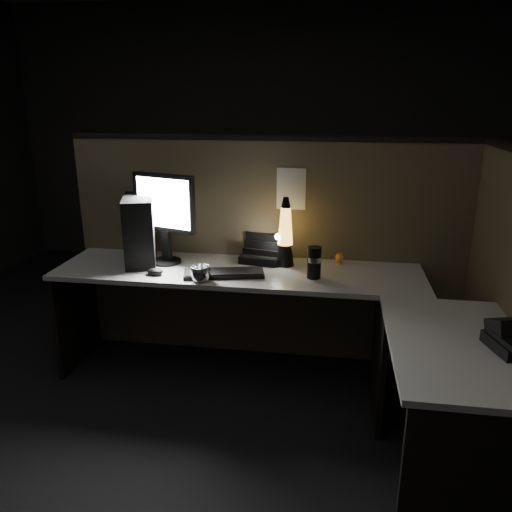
# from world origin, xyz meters

# --- Properties ---
(floor) EXTENTS (6.00, 6.00, 0.00)m
(floor) POSITION_xyz_m (0.00, 0.00, 0.00)
(floor) COLOR black
(floor) RESTS_ON ground
(room_shell) EXTENTS (6.00, 6.00, 6.00)m
(room_shell) POSITION_xyz_m (0.00, 0.00, 1.62)
(room_shell) COLOR silver
(room_shell) RESTS_ON ground
(partition_back) EXTENTS (2.66, 0.06, 1.50)m
(partition_back) POSITION_xyz_m (0.00, 0.93, 0.75)
(partition_back) COLOR brown
(partition_back) RESTS_ON ground
(desk) EXTENTS (2.60, 1.60, 0.73)m
(desk) POSITION_xyz_m (0.18, 0.25, 0.58)
(desk) COLOR beige
(desk) RESTS_ON ground
(pc_tower) EXTENTS (0.31, 0.45, 0.43)m
(pc_tower) POSITION_xyz_m (-0.81, 0.66, 0.95)
(pc_tower) COLOR black
(pc_tower) RESTS_ON desk
(monitor) EXTENTS (0.44, 0.20, 0.58)m
(monitor) POSITION_xyz_m (-0.64, 0.68, 1.08)
(monitor) COLOR black
(monitor) RESTS_ON desk
(keyboard) EXTENTS (0.51, 0.26, 0.02)m
(keyboard) POSITION_xyz_m (-0.21, 0.48, 0.74)
(keyboard) COLOR black
(keyboard) RESTS_ON desk
(mouse) EXTENTS (0.11, 0.08, 0.04)m
(mouse) POSITION_xyz_m (-0.63, 0.43, 0.75)
(mouse) COLOR black
(mouse) RESTS_ON desk
(clip_lamp) EXTENTS (0.04, 0.16, 0.21)m
(clip_lamp) POSITION_xyz_m (0.09, 0.80, 0.85)
(clip_lamp) COLOR white
(clip_lamp) RESTS_ON desk
(organizer) EXTENTS (0.28, 0.26, 0.19)m
(organizer) POSITION_xyz_m (-0.03, 0.80, 0.77)
(organizer) COLOR black
(organizer) RESTS_ON desk
(lava_lamp) EXTENTS (0.12, 0.12, 0.44)m
(lava_lamp) POSITION_xyz_m (0.13, 0.74, 0.91)
(lava_lamp) COLOR black
(lava_lamp) RESTS_ON desk
(travel_mug) EXTENTS (0.09, 0.09, 0.19)m
(travel_mug) POSITION_xyz_m (0.33, 0.53, 0.83)
(travel_mug) COLOR black
(travel_mug) RESTS_ON desk
(steel_mug) EXTENTS (0.14, 0.14, 0.10)m
(steel_mug) POSITION_xyz_m (-0.33, 0.36, 0.78)
(steel_mug) COLOR #B4B3BB
(steel_mug) RESTS_ON desk
(figurine) EXTENTS (0.05, 0.05, 0.05)m
(figurine) POSITION_xyz_m (0.48, 0.81, 0.78)
(figurine) COLOR orange
(figurine) RESTS_ON desk
(pinned_paper) EXTENTS (0.19, 0.00, 0.27)m
(pinned_paper) POSITION_xyz_m (0.15, 0.90, 1.20)
(pinned_paper) COLOR white
(pinned_paper) RESTS_ON partition_back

